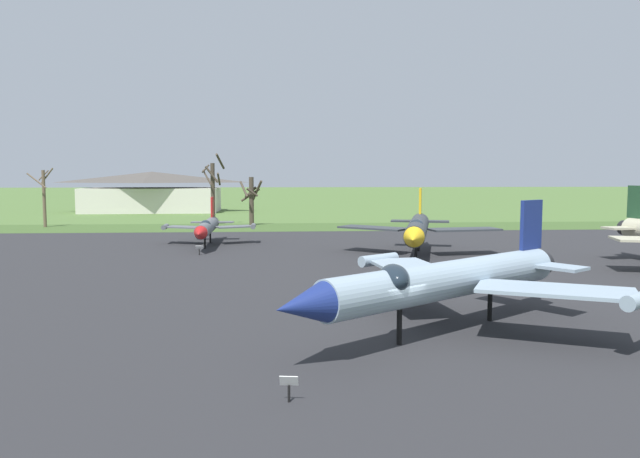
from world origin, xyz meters
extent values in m
plane|color=#4C6B33|center=(0.00, 0.00, 0.00)|extent=(600.00, 600.00, 0.00)
cube|color=#28282B|center=(0.00, 17.92, 0.03)|extent=(78.30, 59.73, 0.05)
cube|color=#3D5928|center=(0.00, 53.78, 0.03)|extent=(138.30, 12.00, 0.06)
cylinder|color=#8EA3B2|center=(2.70, 2.02, 2.28)|extent=(12.06, 9.37, 1.59)
cone|color=navy|center=(-3.71, -2.64, 2.28)|extent=(2.55, 2.41, 1.46)
cylinder|color=black|center=(8.53, 6.25, 2.28)|extent=(1.36, 1.41, 1.11)
ellipsoid|color=#19232D|center=(-0.02, 0.04, 2.71)|extent=(1.15, 2.17, 1.08)
cube|color=#8EA3B2|center=(1.99, 6.15, 2.16)|extent=(3.47, 6.23, 0.15)
cube|color=#8EA3B2|center=(6.41, 0.07, 2.16)|extent=(6.52, 5.00, 0.15)
cylinder|color=#8EA3B2|center=(0.90, 9.02, 2.16)|extent=(2.40, 1.97, 0.59)
cube|color=navy|center=(7.80, 5.72, 4.27)|extent=(1.45, 1.12, 2.39)
cube|color=#8EA3B2|center=(6.77, 6.86, 2.39)|extent=(2.62, 2.82, 0.15)
cube|color=#8EA3B2|center=(8.56, 4.40, 2.39)|extent=(2.62, 2.82, 0.15)
cylinder|color=black|center=(0.25, 0.24, 0.74)|extent=(0.21, 0.21, 1.48)
cylinder|color=black|center=(5.15, 3.80, 0.74)|extent=(0.21, 0.21, 1.48)
cylinder|color=black|center=(-4.17, -5.49, 0.28)|extent=(0.08, 0.08, 0.55)
cube|color=white|center=(-4.17, -5.49, 0.69)|extent=(0.57, 0.26, 0.33)
cylinder|color=black|center=(23.42, 23.61, 2.43)|extent=(1.32, 1.11, 1.19)
cube|color=#234C2D|center=(23.59, 22.53, 4.56)|extent=(0.54, 2.16, 2.55)
cube|color=#B7B293|center=(22.08, 22.26, 2.56)|extent=(2.60, 1.94, 0.16)
cylinder|color=#565B60|center=(-11.02, 34.33, 1.78)|extent=(1.34, 10.80, 1.24)
cone|color=red|center=(-10.96, 28.02, 1.78)|extent=(1.16, 1.85, 1.15)
cylinder|color=black|center=(-11.07, 39.97, 1.78)|extent=(0.88, 0.69, 0.87)
ellipsoid|color=#19232D|center=(-11.01, 32.65, 2.13)|extent=(0.97, 1.82, 0.91)
cube|color=#565B60|center=(-13.45, 35.73, 1.69)|extent=(4.03, 3.14, 0.12)
cube|color=#565B60|center=(-8.62, 35.78, 1.69)|extent=(4.04, 3.19, 0.12)
cylinder|color=#565B60|center=(-15.25, 36.12, 1.69)|extent=(0.48, 2.00, 0.46)
cylinder|color=#565B60|center=(-6.82, 36.20, 1.69)|extent=(0.48, 2.00, 0.46)
cube|color=red|center=(-11.06, 39.15, 3.42)|extent=(0.16, 1.65, 2.02)
cube|color=#565B60|center=(-12.26, 39.13, 1.88)|extent=(1.90, 1.18, 0.12)
cube|color=#565B60|center=(-9.87, 39.15, 1.88)|extent=(1.90, 1.18, 0.12)
cylinder|color=black|center=(-11.00, 31.96, 0.58)|extent=(0.17, 0.17, 1.16)
cylinder|color=black|center=(-11.04, 36.70, 0.58)|extent=(0.17, 0.17, 1.16)
cylinder|color=black|center=(-10.96, 27.63, 0.28)|extent=(0.08, 0.08, 0.56)
cube|color=white|center=(-10.96, 27.63, 0.69)|extent=(0.60, 0.22, 0.29)
cylinder|color=#33383D|center=(6.95, 25.84, 2.31)|extent=(5.20, 13.88, 1.61)
cone|color=yellow|center=(4.83, 18.03, 2.31)|extent=(2.01, 2.54, 1.48)
cylinder|color=black|center=(8.86, 32.88, 2.31)|extent=(1.32, 1.15, 1.13)
ellipsoid|color=#19232D|center=(6.28, 23.39, 2.75)|extent=(1.08, 2.03, 1.01)
cube|color=#33383D|center=(3.66, 27.97, 2.19)|extent=(6.04, 5.51, 0.15)
cube|color=#33383D|center=(10.86, 26.02, 2.19)|extent=(6.14, 3.20, 0.15)
cube|color=yellow|center=(8.63, 32.05, 4.29)|extent=(0.59, 1.54, 2.35)
cube|color=#33383D|center=(7.15, 32.23, 2.43)|extent=(2.61, 2.05, 0.15)
cube|color=#33383D|center=(10.00, 31.46, 2.43)|extent=(2.61, 2.05, 0.15)
cylinder|color=black|center=(6.15, 22.88, 0.75)|extent=(0.21, 0.21, 1.50)
cylinder|color=black|center=(7.75, 28.80, 0.75)|extent=(0.21, 0.21, 1.50)
cylinder|color=black|center=(4.80, 17.74, 0.35)|extent=(0.08, 0.08, 0.70)
cube|color=white|center=(4.80, 17.74, 0.85)|extent=(0.57, 0.28, 0.30)
cylinder|color=brown|center=(-33.86, 55.96, 3.63)|extent=(0.39, 0.39, 7.26)
cylinder|color=brown|center=(-34.03, 56.51, 6.60)|extent=(1.25, 0.51, 1.36)
cylinder|color=brown|center=(-34.24, 54.71, 5.95)|extent=(2.65, 0.97, 1.93)
cylinder|color=brown|center=(-33.67, 56.75, 6.56)|extent=(1.78, 0.60, 2.03)
cylinder|color=#42382D|center=(-13.07, 59.02, 4.11)|extent=(0.56, 0.56, 8.22)
cylinder|color=#42382D|center=(-14.01, 59.32, 7.49)|extent=(0.85, 2.04, 1.14)
cylinder|color=#42382D|center=(-13.09, 58.22, 6.71)|extent=(1.83, 0.34, 2.25)
cylinder|color=#42382D|center=(-12.24, 58.97, 6.10)|extent=(0.37, 1.84, 1.72)
cylinder|color=#42382D|center=(-12.01, 58.65, 8.44)|extent=(1.08, 2.39, 2.05)
cylinder|color=#42382D|center=(-13.72, 58.43, 6.29)|extent=(1.44, 1.57, 2.12)
cylinder|color=#42382D|center=(-7.84, 56.62, 3.19)|extent=(0.61, 0.61, 6.38)
cylinder|color=#42382D|center=(-7.11, 57.20, 4.62)|extent=(1.58, 1.86, 2.68)
cylinder|color=#42382D|center=(-7.70, 55.94, 4.41)|extent=(1.57, 0.60, 1.20)
cylinder|color=#42382D|center=(-8.02, 57.81, 4.00)|extent=(2.59, 0.67, 1.81)
cylinder|color=#42382D|center=(-8.79, 56.15, 4.80)|extent=(1.26, 2.20, 2.11)
cylinder|color=#42382D|center=(-7.95, 57.30, 4.40)|extent=(1.64, 0.58, 1.54)
cube|color=beige|center=(-26.90, 88.09, 2.16)|extent=(23.57, 12.25, 4.31)
pyramid|color=#4C4742|center=(-26.90, 88.09, 6.25)|extent=(24.75, 12.86, 1.94)
camera|label=1|loc=(-4.48, -22.70, 6.69)|focal=33.99mm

